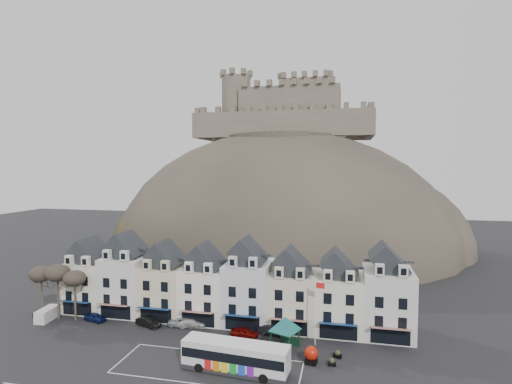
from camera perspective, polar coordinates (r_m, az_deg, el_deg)
ground at (r=51.85m, az=-9.62°, el=-23.84°), size 300.00×300.00×0.00m
coach_bay_markings at (r=52.25m, az=-6.83°, el=-23.59°), size 22.00×7.50×0.01m
townhouse_terrace at (r=63.79m, az=-3.96°, el=-13.29°), size 54.40×9.35×11.80m
castle_hill at (r=115.11m, az=4.22°, el=-8.24°), size 100.00×76.00×68.00m
castle at (r=120.73m, az=4.46°, el=11.45°), size 50.20×22.20×22.00m
tree_left_far at (r=72.61m, az=-28.35°, el=-10.31°), size 3.61×3.61×8.24m
tree_left_mid at (r=70.64m, az=-26.49°, el=-10.36°), size 3.78×3.78×8.64m
tree_left_near at (r=68.99m, az=-24.50°, el=-11.22°), size 3.43×3.43×7.84m
bus at (r=50.15m, az=-2.96°, el=-22.28°), size 12.82×4.01×3.56m
bus_shelter at (r=55.21m, az=4.17°, el=-18.27°), size 6.21×6.21×4.23m
red_buoy at (r=52.76m, az=7.88°, el=-22.01°), size 1.70×1.70×2.10m
flagpole at (r=55.86m, az=8.59°, el=-16.10°), size 1.26×0.34×8.85m
white_van at (r=72.61m, az=-27.68°, el=-15.20°), size 2.23×4.23×1.85m
planter_west at (r=54.76m, az=11.56°, el=-21.74°), size 1.11×0.86×0.99m
planter_east at (r=52.81m, az=10.79°, el=-22.76°), size 0.98×0.67×0.95m
car_navy at (r=69.18m, az=-22.00°, el=-16.25°), size 3.95×2.30×1.26m
car_black at (r=64.70m, az=-15.12°, el=-17.48°), size 4.40×2.75×1.37m
car_silver at (r=63.64m, az=-10.23°, el=-17.81°), size 4.80×2.59×1.30m
car_white at (r=63.22m, az=-9.18°, el=-17.97°), size 4.63×2.54×1.27m
car_maroon at (r=59.23m, az=-1.64°, el=-19.42°), size 4.09×1.96×1.35m
car_charcoal at (r=60.00m, az=2.50°, el=-19.06°), size 4.53×2.02×1.45m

